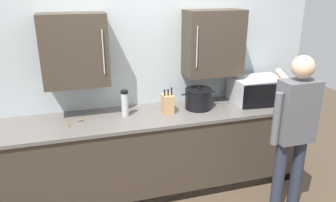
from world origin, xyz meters
TOP-DOWN VIEW (x-y plane):
  - back_wall_tiled at (-0.00, 1.09)m, footprint 4.00×0.44m
  - counter_unit at (0.00, 0.75)m, footprint 3.34×0.70m
  - microwave_oven at (1.23, 0.79)m, footprint 0.58×0.45m
  - stock_pot at (0.52, 0.77)m, footprint 0.39×0.30m
  - wooden_spoon at (-0.81, 0.77)m, footprint 0.19×0.20m
  - knife_block at (0.16, 0.75)m, footprint 0.11×0.15m
  - thermos_flask at (-0.29, 0.78)m, footprint 0.08×0.08m
  - person_figure at (1.12, -0.09)m, footprint 0.44×0.67m

SIDE VIEW (x-z plane):
  - counter_unit at x=0.00m, z-range 0.00..0.90m
  - wooden_spoon at x=-0.81m, z-range 0.90..0.92m
  - person_figure at x=1.12m, z-range 0.16..1.80m
  - knife_block at x=0.16m, z-range 0.86..1.15m
  - stock_pot at x=0.52m, z-range 0.89..1.14m
  - thermos_flask at x=-0.29m, z-range 0.90..1.18m
  - microwave_oven at x=1.23m, z-range 0.90..1.19m
  - back_wall_tiled at x=0.00m, z-range 0.04..2.82m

